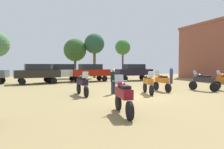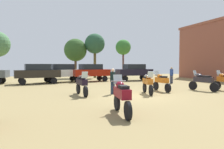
{
  "view_description": "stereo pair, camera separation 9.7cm",
  "coord_description": "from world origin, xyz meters",
  "px_view_note": "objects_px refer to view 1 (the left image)",
  "views": [
    {
      "loc": [
        -5.79,
        -11.25,
        1.91
      ],
      "look_at": [
        0.66,
        6.35,
        1.04
      ],
      "focal_mm": 32.62,
      "sensor_mm": 36.0,
      "label": 1
    },
    {
      "loc": [
        -5.7,
        -11.28,
        1.91
      ],
      "look_at": [
        0.66,
        6.35,
        1.04
      ],
      "focal_mm": 32.62,
      "sensor_mm": 36.0,
      "label": 2
    }
  ],
  "objects_px": {
    "motorcycle_7": "(82,84)",
    "motorcycle_9": "(123,95)",
    "motorcycle_6": "(148,83)",
    "motorcycle_10": "(162,81)",
    "tree_5": "(94,44)",
    "person_1": "(171,74)",
    "tree_1": "(123,48)",
    "car_2": "(62,72)",
    "motorcycle_11": "(203,81)",
    "car_4": "(90,71)",
    "tree_2": "(75,50)",
    "car_1": "(37,72)",
    "person_2": "(113,79)",
    "car_5": "(134,71)"
  },
  "relations": [
    {
      "from": "motorcycle_6",
      "to": "motorcycle_10",
      "type": "distance_m",
      "value": 1.86
    },
    {
      "from": "car_4",
      "to": "person_1",
      "type": "distance_m",
      "value": 8.94
    },
    {
      "from": "motorcycle_11",
      "to": "car_4",
      "type": "relative_size",
      "value": 0.49
    },
    {
      "from": "motorcycle_10",
      "to": "car_2",
      "type": "relative_size",
      "value": 0.48
    },
    {
      "from": "tree_1",
      "to": "tree_5",
      "type": "xyz_separation_m",
      "value": [
        -4.92,
        -0.95,
        0.29
      ]
    },
    {
      "from": "person_2",
      "to": "car_1",
      "type": "bearing_deg",
      "value": 98.84
    },
    {
      "from": "tree_2",
      "to": "car_4",
      "type": "bearing_deg",
      "value": -85.66
    },
    {
      "from": "motorcycle_9",
      "to": "car_2",
      "type": "distance_m",
      "value": 16.0
    },
    {
      "from": "tree_5",
      "to": "person_1",
      "type": "bearing_deg",
      "value": -66.0
    },
    {
      "from": "person_2",
      "to": "motorcycle_9",
      "type": "bearing_deg",
      "value": -123.75
    },
    {
      "from": "person_2",
      "to": "tree_2",
      "type": "relative_size",
      "value": 0.29
    },
    {
      "from": "car_1",
      "to": "car_5",
      "type": "bearing_deg",
      "value": -94.61
    },
    {
      "from": "tree_1",
      "to": "tree_5",
      "type": "height_order",
      "value": "tree_5"
    },
    {
      "from": "motorcycle_9",
      "to": "car_1",
      "type": "relative_size",
      "value": 0.5
    },
    {
      "from": "tree_2",
      "to": "car_1",
      "type": "bearing_deg",
      "value": -122.96
    },
    {
      "from": "motorcycle_7",
      "to": "person_2",
      "type": "xyz_separation_m",
      "value": [
        2.01,
        -0.12,
        0.23
      ]
    },
    {
      "from": "person_1",
      "to": "motorcycle_7",
      "type": "bearing_deg",
      "value": -147.5
    },
    {
      "from": "motorcycle_7",
      "to": "tree_5",
      "type": "bearing_deg",
      "value": -112.42
    },
    {
      "from": "motorcycle_7",
      "to": "motorcycle_9",
      "type": "height_order",
      "value": "same"
    },
    {
      "from": "motorcycle_10",
      "to": "tree_5",
      "type": "relative_size",
      "value": 0.34
    },
    {
      "from": "tree_1",
      "to": "tree_5",
      "type": "bearing_deg",
      "value": -169.09
    },
    {
      "from": "motorcycle_10",
      "to": "person_1",
      "type": "xyz_separation_m",
      "value": [
        4.57,
        5.06,
        0.26
      ]
    },
    {
      "from": "motorcycle_9",
      "to": "tree_1",
      "type": "bearing_deg",
      "value": 74.66
    },
    {
      "from": "car_1",
      "to": "car_2",
      "type": "xyz_separation_m",
      "value": [
        2.54,
        1.21,
        0.0
      ]
    },
    {
      "from": "person_1",
      "to": "tree_2",
      "type": "height_order",
      "value": "tree_2"
    },
    {
      "from": "car_2",
      "to": "tree_5",
      "type": "xyz_separation_m",
      "value": [
        5.37,
        5.96,
        3.79
      ]
    },
    {
      "from": "tree_1",
      "to": "motorcycle_6",
      "type": "bearing_deg",
      "value": -108.21
    },
    {
      "from": "motorcycle_6",
      "to": "tree_5",
      "type": "distance_m",
      "value": 17.92
    },
    {
      "from": "tree_1",
      "to": "person_1",
      "type": "bearing_deg",
      "value": -89.24
    },
    {
      "from": "motorcycle_9",
      "to": "person_2",
      "type": "xyz_separation_m",
      "value": [
        1.57,
        5.29,
        0.23
      ]
    },
    {
      "from": "motorcycle_11",
      "to": "car_4",
      "type": "bearing_deg",
      "value": 99.16
    },
    {
      "from": "motorcycle_11",
      "to": "tree_1",
      "type": "distance_m",
      "value": 18.77
    },
    {
      "from": "car_4",
      "to": "tree_1",
      "type": "relative_size",
      "value": 0.76
    },
    {
      "from": "motorcycle_6",
      "to": "motorcycle_11",
      "type": "distance_m",
      "value": 4.59
    },
    {
      "from": "car_1",
      "to": "person_2",
      "type": "height_order",
      "value": "car_1"
    },
    {
      "from": "motorcycle_7",
      "to": "person_1",
      "type": "distance_m",
      "value": 11.56
    },
    {
      "from": "tree_2",
      "to": "tree_5",
      "type": "distance_m",
      "value": 2.97
    },
    {
      "from": "car_4",
      "to": "tree_1",
      "type": "distance_m",
      "value": 10.64
    },
    {
      "from": "tree_5",
      "to": "motorcycle_9",
      "type": "bearing_deg",
      "value": -102.45
    },
    {
      "from": "motorcycle_11",
      "to": "car_5",
      "type": "height_order",
      "value": "car_5"
    },
    {
      "from": "person_1",
      "to": "motorcycle_9",
      "type": "bearing_deg",
      "value": -127.07
    },
    {
      "from": "car_5",
      "to": "tree_5",
      "type": "relative_size",
      "value": 0.67
    },
    {
      "from": "motorcycle_10",
      "to": "tree_2",
      "type": "relative_size",
      "value": 0.38
    },
    {
      "from": "motorcycle_7",
      "to": "person_1",
      "type": "xyz_separation_m",
      "value": [
        10.37,
        5.11,
        0.24
      ]
    },
    {
      "from": "motorcycle_10",
      "to": "motorcycle_6",
      "type": "bearing_deg",
      "value": -150.03
    },
    {
      "from": "car_5",
      "to": "car_1",
      "type": "bearing_deg",
      "value": 94.07
    },
    {
      "from": "motorcycle_10",
      "to": "car_2",
      "type": "height_order",
      "value": "car_2"
    },
    {
      "from": "car_4",
      "to": "car_5",
      "type": "distance_m",
      "value": 5.37
    },
    {
      "from": "car_2",
      "to": "tree_5",
      "type": "height_order",
      "value": "tree_5"
    },
    {
      "from": "motorcycle_9",
      "to": "motorcycle_11",
      "type": "height_order",
      "value": "motorcycle_9"
    }
  ]
}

